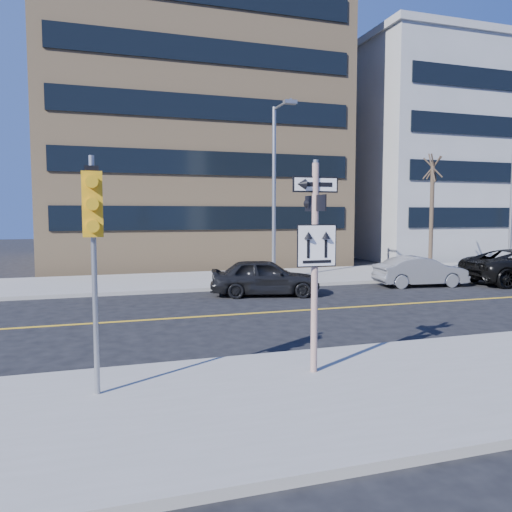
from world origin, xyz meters
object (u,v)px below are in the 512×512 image
object	(u,v)px
streetlight_a	(276,181)
street_tree_west	(433,170)
sign_pole	(315,254)
parked_car_b	(420,271)
traffic_signal	(93,224)
parked_car_a	(265,277)

from	to	relation	value
streetlight_a	street_tree_west	bearing A→B (deg)	3.45
street_tree_west	sign_pole	bearing A→B (deg)	-133.26
parked_car_b	streetlight_a	xyz separation A→B (m)	(-5.72, 3.15, 4.09)
traffic_signal	sign_pole	bearing A→B (deg)	2.11
sign_pole	streetlight_a	xyz separation A→B (m)	(4.00, 13.27, 2.32)
sign_pole	parked_car_b	world-z (taller)	sign_pole
sign_pole	street_tree_west	xyz separation A→B (m)	(13.00, 13.81, 3.09)
parked_car_a	streetlight_a	size ratio (longest dim) A/B	0.54
traffic_signal	streetlight_a	size ratio (longest dim) A/B	0.50
sign_pole	traffic_signal	size ratio (longest dim) A/B	1.02
parked_car_a	parked_car_b	xyz separation A→B (m)	(7.41, 0.32, -0.07)
sign_pole	parked_car_b	xyz separation A→B (m)	(9.72, 10.12, -1.77)
sign_pole	traffic_signal	bearing A→B (deg)	-177.89
parked_car_b	streetlight_a	size ratio (longest dim) A/B	0.51
street_tree_west	parked_car_a	bearing A→B (deg)	-159.44
traffic_signal	parked_car_b	size ratio (longest dim) A/B	0.99
sign_pole	parked_car_a	size ratio (longest dim) A/B	0.95
parked_car_a	street_tree_west	bearing A→B (deg)	-55.03
parked_car_b	streetlight_a	world-z (taller)	streetlight_a
streetlight_a	parked_car_a	bearing A→B (deg)	-115.95
parked_car_b	street_tree_west	xyz separation A→B (m)	(3.28, 3.69, 4.86)
sign_pole	streetlight_a	distance (m)	14.05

